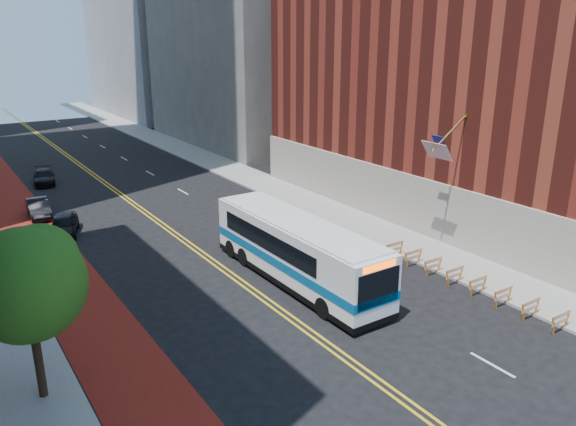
% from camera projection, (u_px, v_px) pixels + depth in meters
% --- Properties ---
extents(ground, '(160.00, 160.00, 0.00)m').
position_uv_depth(ground, '(374.00, 379.00, 22.53)').
color(ground, black).
rests_on(ground, ground).
extents(sidewalk_right, '(4.00, 140.00, 0.15)m').
position_uv_depth(sidewalk_right, '(254.00, 179.00, 52.58)').
color(sidewalk_right, gray).
rests_on(sidewalk_right, ground).
extents(bus_lane_paint, '(3.60, 140.00, 0.01)m').
position_uv_depth(bus_lane_paint, '(23.00, 217.00, 42.02)').
color(bus_lane_paint, maroon).
rests_on(bus_lane_paint, ground).
extents(center_line_inner, '(0.14, 140.00, 0.01)m').
position_uv_depth(center_line_inner, '(127.00, 201.00, 46.19)').
color(center_line_inner, gold).
rests_on(center_line_inner, ground).
extents(center_line_outer, '(0.14, 140.00, 0.01)m').
position_uv_depth(center_line_outer, '(131.00, 200.00, 46.38)').
color(center_line_outer, gold).
rests_on(center_line_outer, ground).
extents(lane_dashes, '(0.14, 98.20, 0.01)m').
position_uv_depth(lane_dashes, '(150.00, 173.00, 55.15)').
color(lane_dashes, silver).
rests_on(lane_dashes, ground).
extents(brick_building, '(18.73, 36.00, 22.00)m').
position_uv_depth(brick_building, '(498.00, 65.00, 40.20)').
color(brick_building, maroon).
rests_on(brick_building, ground).
extents(construction_barriers, '(1.42, 10.91, 1.00)m').
position_uv_depth(construction_barriers, '(466.00, 278.00, 30.09)').
color(construction_barriers, orange).
rests_on(construction_barriers, ground).
extents(street_tree, '(4.20, 4.20, 6.70)m').
position_uv_depth(street_tree, '(27.00, 280.00, 19.88)').
color(street_tree, black).
rests_on(street_tree, sidewalk_left).
extents(transit_bus, '(2.93, 13.07, 3.59)m').
position_uv_depth(transit_bus, '(296.00, 249.00, 30.82)').
color(transit_bus, white).
rests_on(transit_bus, ground).
extents(car_a, '(3.00, 4.64, 1.47)m').
position_uv_depth(car_a, '(64.00, 225.00, 38.17)').
color(car_a, black).
rests_on(car_a, ground).
extents(car_b, '(1.69, 4.19, 1.35)m').
position_uv_depth(car_b, '(38.00, 208.00, 42.04)').
color(car_b, black).
rests_on(car_b, ground).
extents(car_c, '(2.47, 4.61, 1.27)m').
position_uv_depth(car_c, '(44.00, 177.00, 51.18)').
color(car_c, black).
rests_on(car_c, ground).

